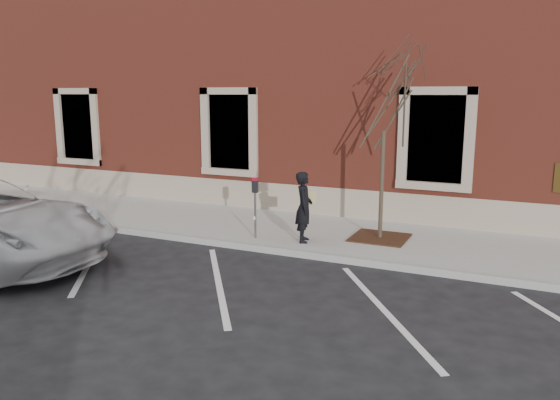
% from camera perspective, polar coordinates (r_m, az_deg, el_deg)
% --- Properties ---
extents(ground, '(120.00, 120.00, 0.00)m').
position_cam_1_polar(ground, '(12.42, -1.17, -5.47)').
color(ground, '#28282B').
rests_on(ground, ground).
extents(sidewalk_near, '(40.00, 3.50, 0.15)m').
position_cam_1_polar(sidewalk_near, '(13.94, 1.99, -3.30)').
color(sidewalk_near, '#B5B3AA').
rests_on(sidewalk_near, ground).
extents(curb_near, '(40.00, 0.12, 0.15)m').
position_cam_1_polar(curb_near, '(12.36, -1.27, -5.20)').
color(curb_near, '#9E9E99').
rests_on(curb_near, ground).
extents(parking_stripes, '(28.00, 4.40, 0.01)m').
position_cam_1_polar(parking_stripes, '(10.59, -6.46, -8.52)').
color(parking_stripes, silver).
rests_on(parking_stripes, ground).
extents(building_civic, '(40.00, 8.62, 8.00)m').
position_cam_1_polar(building_civic, '(19.16, 9.23, 12.35)').
color(building_civic, maroon).
rests_on(building_civic, ground).
extents(man, '(0.57, 0.69, 1.64)m').
position_cam_1_polar(man, '(12.56, 2.51, -0.73)').
color(man, black).
rests_on(man, sidewalk_near).
extents(parking_meter, '(0.13, 0.10, 1.45)m').
position_cam_1_polar(parking_meter, '(12.82, -2.62, 0.38)').
color(parking_meter, '#595B60').
rests_on(parking_meter, sidewalk_near).
extents(tree_grate, '(1.29, 1.29, 0.03)m').
position_cam_1_polar(tree_grate, '(13.22, 10.38, -3.88)').
color(tree_grate, '#422415').
rests_on(tree_grate, sidewalk_near).
extents(sapling, '(2.78, 2.78, 4.63)m').
position_cam_1_polar(sapling, '(12.78, 10.89, 10.22)').
color(sapling, '#473B2B').
rests_on(sapling, sidewalk_near).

